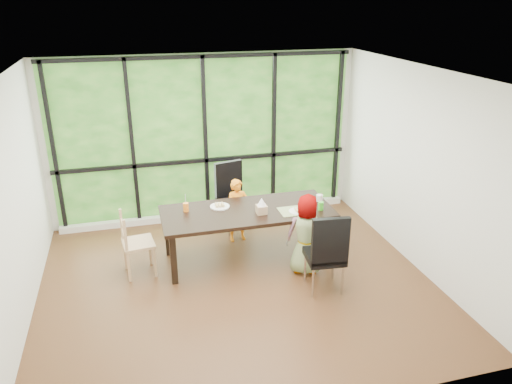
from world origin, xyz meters
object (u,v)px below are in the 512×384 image
child_toddler (238,210)px  child_older (308,234)px  tissue_box (262,209)px  white_mug (319,198)px  chair_interior_leather (325,251)px  plate_far (220,207)px  orange_cup (186,207)px  plate_near (298,211)px  chair_end_beech (138,243)px  green_cup (321,206)px  chair_window_leather (234,197)px  dining_table (247,234)px

child_toddler → child_older: 1.35m
tissue_box → white_mug: bearing=12.3°
chair_interior_leather → plate_far: chair_interior_leather is taller
orange_cup → plate_near: bearing=-15.9°
chair_end_beech → green_cup: bearing=-102.1°
chair_window_leather → plate_far: bearing=-129.7°
child_older → dining_table: bearing=-17.3°
chair_interior_leather → plate_far: bearing=-42.0°
chair_interior_leather → child_older: size_ratio=0.97×
dining_table → white_mug: white_mug is taller
chair_window_leather → chair_interior_leather: size_ratio=1.00×
child_older → tissue_box: (-0.53, 0.40, 0.25)m
plate_near → white_mug: bearing=33.6°
chair_interior_leather → child_older: bearing=-77.7°
child_older → green_cup: 0.49m
green_cup → plate_near: bearing=177.1°
chair_window_leather → green_cup: bearing=-66.1°
chair_end_beech → child_older: bearing=-110.4°
dining_table → white_mug: 1.17m
chair_window_leather → chair_end_beech: bearing=-160.8°
child_toddler → white_mug: size_ratio=10.35×
chair_end_beech → tissue_box: 1.71m
chair_end_beech → plate_far: chair_end_beech is taller
chair_interior_leather → chair_end_beech: bearing=-17.9°
dining_table → chair_interior_leather: 1.26m
child_older → plate_far: 1.30m
green_cup → tissue_box: size_ratio=0.86×
chair_end_beech → green_cup: (2.49, -0.24, 0.36)m
child_older → orange_cup: 1.71m
plate_near → orange_cup: (-1.48, 0.42, 0.05)m
green_cup → orange_cup: bearing=166.4°
plate_near → tissue_box: size_ratio=1.85×
chair_window_leather → tissue_box: size_ratio=7.79×
dining_table → white_mug: bearing=2.4°
child_older → tissue_box: 0.71m
dining_table → plate_near: (0.66, -0.24, 0.38)m
plate_far → chair_end_beech: bearing=-169.4°
dining_table → plate_far: bearing=149.7°
chair_interior_leather → child_toddler: 1.77m
chair_end_beech → child_toddler: bearing=-74.5°
plate_near → green_cup: (0.32, -0.02, 0.05)m
green_cup → white_mug: bearing=71.2°
chair_interior_leather → child_older: child_older is taller
chair_interior_leather → white_mug: (0.34, 1.05, 0.26)m
orange_cup → child_toddler: bearing=26.5°
chair_end_beech → child_toddler: child_toddler is taller
plate_near → orange_cup: size_ratio=2.12×
child_older → white_mug: bearing=-101.8°
orange_cup → green_cup: 1.86m
green_cup → chair_interior_leather: bearing=-107.5°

